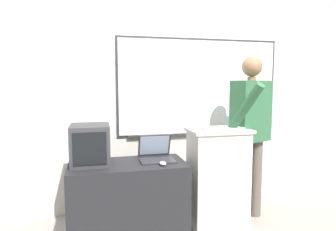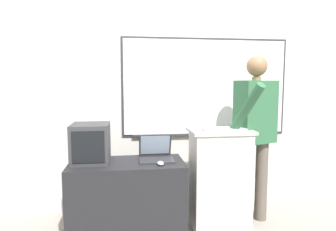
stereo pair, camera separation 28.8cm
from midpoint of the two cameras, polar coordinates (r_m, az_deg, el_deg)
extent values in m
cube|color=beige|center=(3.55, 3.73, 5.47)|extent=(6.40, 0.12, 2.86)
cube|color=#2D2D30|center=(3.57, 9.48, 5.34)|extent=(1.96, 0.02, 1.14)
cube|color=white|center=(3.57, 9.51, 5.34)|extent=(1.91, 0.02, 1.09)
cube|color=#2D2D30|center=(3.60, 9.42, -3.53)|extent=(1.72, 0.04, 0.02)
cube|color=beige|center=(3.17, 12.42, -12.05)|extent=(0.56, 0.38, 0.98)
cube|color=beige|center=(3.05, 12.64, -2.94)|extent=(0.61, 0.42, 0.03)
cube|color=black|center=(2.97, -4.90, -15.71)|extent=(1.08, 0.54, 0.73)
cylinder|color=brown|center=(3.32, 16.95, -12.43)|extent=(0.13, 0.13, 0.86)
cylinder|color=brown|center=(3.49, 19.68, -11.65)|extent=(0.13, 0.13, 0.86)
cube|color=#2D603D|center=(3.25, 18.80, 0.65)|extent=(0.47, 0.35, 0.64)
cylinder|color=#8C6647|center=(3.24, 19.01, 6.68)|extent=(0.09, 0.09, 0.04)
sphere|color=#8C6647|center=(3.25, 19.09, 8.91)|extent=(0.21, 0.21, 0.21)
cylinder|color=#2D603D|center=(2.91, 17.32, 0.90)|extent=(0.23, 0.44, 0.53)
cylinder|color=#2D603D|center=(3.43, 21.46, 0.42)|extent=(0.08, 0.08, 0.61)
cube|color=#28282D|center=(2.88, 0.72, -8.59)|extent=(0.33, 0.23, 0.01)
cube|color=#28282D|center=(3.00, 0.28, -5.67)|extent=(0.32, 0.09, 0.23)
cube|color=#8C9EB2|center=(2.99, 0.30, -5.64)|extent=(0.29, 0.07, 0.20)
cube|color=silver|center=(3.00, 13.41, -2.60)|extent=(0.42, 0.14, 0.02)
ellipsoid|color=#BCBCC1|center=(2.75, 1.59, -9.12)|extent=(0.06, 0.10, 0.03)
cube|color=#333335|center=(2.88, -11.75, -5.15)|extent=(0.35, 0.38, 0.36)
cube|color=black|center=(2.69, -12.04, -5.95)|extent=(0.28, 0.01, 0.28)
camera|label=1|loc=(0.14, -87.14, 0.31)|focal=32.00mm
camera|label=2|loc=(0.14, 92.86, -0.31)|focal=32.00mm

